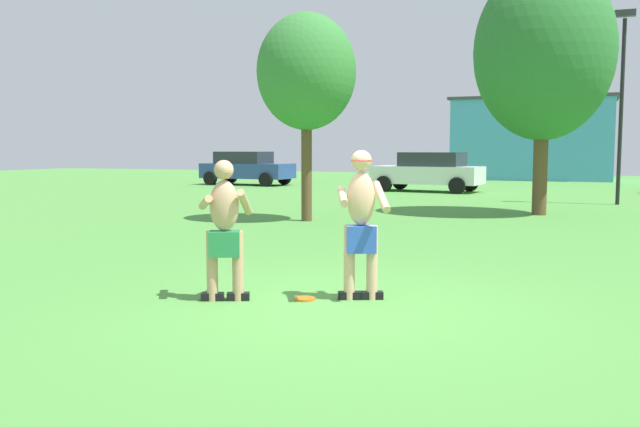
{
  "coord_description": "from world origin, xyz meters",
  "views": [
    {
      "loc": [
        2.55,
        -6.94,
        1.76
      ],
      "look_at": [
        -0.66,
        1.01,
        0.93
      ],
      "focal_mm": 38.39,
      "sensor_mm": 36.0,
      "label": 1
    }
  ],
  "objects_px": {
    "player_with_cap": "(361,217)",
    "tree_behind_players": "(306,73)",
    "car_blue_far_end": "(246,168)",
    "player_in_green": "(225,228)",
    "car_white_near_post": "(429,171)",
    "frisbee": "(305,299)",
    "lamp_post": "(622,87)",
    "tree_right_field": "(544,52)"
  },
  "relations": [
    {
      "from": "player_with_cap",
      "to": "lamp_post",
      "type": "height_order",
      "value": "lamp_post"
    },
    {
      "from": "frisbee",
      "to": "car_blue_far_end",
      "type": "distance_m",
      "value": 24.94
    },
    {
      "from": "car_white_near_post",
      "to": "lamp_post",
      "type": "bearing_deg",
      "value": -30.46
    },
    {
      "from": "player_with_cap",
      "to": "frisbee",
      "type": "distance_m",
      "value": 1.15
    },
    {
      "from": "lamp_post",
      "to": "tree_right_field",
      "type": "relative_size",
      "value": 0.91
    },
    {
      "from": "player_with_cap",
      "to": "tree_behind_players",
      "type": "xyz_separation_m",
      "value": [
        -3.95,
        7.66,
        2.57
      ]
    },
    {
      "from": "car_blue_far_end",
      "to": "tree_behind_players",
      "type": "relative_size",
      "value": 0.89
    },
    {
      "from": "frisbee",
      "to": "tree_right_field",
      "type": "xyz_separation_m",
      "value": [
        1.72,
        11.61,
        4.2
      ]
    },
    {
      "from": "player_with_cap",
      "to": "player_in_green",
      "type": "relative_size",
      "value": 1.08
    },
    {
      "from": "player_with_cap",
      "to": "tree_behind_players",
      "type": "height_order",
      "value": "tree_behind_players"
    },
    {
      "from": "player_with_cap",
      "to": "car_white_near_post",
      "type": "distance_m",
      "value": 20.06
    },
    {
      "from": "player_in_green",
      "to": "player_with_cap",
      "type": "bearing_deg",
      "value": 23.71
    },
    {
      "from": "frisbee",
      "to": "lamp_post",
      "type": "distance_m",
      "value": 16.74
    },
    {
      "from": "player_in_green",
      "to": "car_white_near_post",
      "type": "xyz_separation_m",
      "value": [
        -2.32,
        20.33,
        -0.02
      ]
    },
    {
      "from": "lamp_post",
      "to": "tree_right_field",
      "type": "bearing_deg",
      "value": -114.95
    },
    {
      "from": "player_in_green",
      "to": "lamp_post",
      "type": "relative_size",
      "value": 0.27
    },
    {
      "from": "tree_right_field",
      "to": "tree_behind_players",
      "type": "height_order",
      "value": "tree_right_field"
    },
    {
      "from": "tree_behind_players",
      "to": "player_in_green",
      "type": "bearing_deg",
      "value": -73.12
    },
    {
      "from": "frisbee",
      "to": "lamp_post",
      "type": "height_order",
      "value": "lamp_post"
    },
    {
      "from": "player_with_cap",
      "to": "car_blue_far_end",
      "type": "relative_size",
      "value": 0.4
    },
    {
      "from": "player_with_cap",
      "to": "player_in_green",
      "type": "distance_m",
      "value": 1.57
    },
    {
      "from": "tree_behind_players",
      "to": "car_blue_far_end",
      "type": "bearing_deg",
      "value": 123.17
    },
    {
      "from": "player_in_green",
      "to": "car_white_near_post",
      "type": "bearing_deg",
      "value": 96.51
    },
    {
      "from": "lamp_post",
      "to": "tree_right_field",
      "type": "distance_m",
      "value": 4.79
    },
    {
      "from": "frisbee",
      "to": "tree_behind_players",
      "type": "xyz_separation_m",
      "value": [
        -3.36,
        7.93,
        3.52
      ]
    },
    {
      "from": "lamp_post",
      "to": "tree_behind_players",
      "type": "relative_size",
      "value": 1.2
    },
    {
      "from": "player_with_cap",
      "to": "lamp_post",
      "type": "relative_size",
      "value": 0.3
    },
    {
      "from": "player_with_cap",
      "to": "lamp_post",
      "type": "bearing_deg",
      "value": 78.66
    },
    {
      "from": "frisbee",
      "to": "car_white_near_post",
      "type": "xyz_separation_m",
      "value": [
        -3.17,
        19.97,
        0.81
      ]
    },
    {
      "from": "player_with_cap",
      "to": "car_white_near_post",
      "type": "height_order",
      "value": "player_with_cap"
    },
    {
      "from": "car_white_near_post",
      "to": "car_blue_far_end",
      "type": "height_order",
      "value": "same"
    },
    {
      "from": "car_blue_far_end",
      "to": "tree_behind_players",
      "type": "distance_m",
      "value": 16.63
    },
    {
      "from": "player_in_green",
      "to": "tree_right_field",
      "type": "xyz_separation_m",
      "value": [
        2.57,
        11.97,
        3.36
      ]
    },
    {
      "from": "frisbee",
      "to": "car_blue_far_end",
      "type": "xyz_separation_m",
      "value": [
        -12.34,
        21.66,
        0.81
      ]
    },
    {
      "from": "player_with_cap",
      "to": "car_blue_far_end",
      "type": "distance_m",
      "value": 25.0
    },
    {
      "from": "player_in_green",
      "to": "frisbee",
      "type": "bearing_deg",
      "value": 23.13
    },
    {
      "from": "car_white_near_post",
      "to": "car_blue_far_end",
      "type": "bearing_deg",
      "value": 169.56
    },
    {
      "from": "frisbee",
      "to": "tree_behind_players",
      "type": "distance_m",
      "value": 9.3
    },
    {
      "from": "car_blue_far_end",
      "to": "tree_right_field",
      "type": "distance_m",
      "value": 17.62
    },
    {
      "from": "car_white_near_post",
      "to": "car_blue_far_end",
      "type": "relative_size",
      "value": 1.02
    },
    {
      "from": "lamp_post",
      "to": "car_white_near_post",
      "type": "bearing_deg",
      "value": 149.54
    },
    {
      "from": "car_blue_far_end",
      "to": "player_with_cap",
      "type": "bearing_deg",
      "value": -58.85
    }
  ]
}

